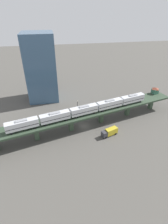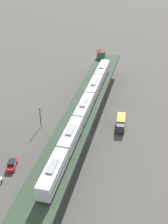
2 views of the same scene
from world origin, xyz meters
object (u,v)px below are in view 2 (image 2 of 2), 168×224
object	(u,v)px
street_car_red	(12,164)
delivery_truck	(121,123)
street_lamp	(40,115)
signal_hut	(101,53)
subway_train	(84,109)

from	to	relation	value
street_car_red	delivery_truck	size ratio (longest dim) A/B	0.63
street_car_red	street_lamp	size ratio (longest dim) A/B	0.68
signal_hut	street_lamp	distance (m)	41.91
signal_hut	delivery_truck	distance (m)	38.28
delivery_truck	street_lamp	size ratio (longest dim) A/B	1.09
delivery_truck	street_lamp	world-z (taller)	street_lamp
subway_train	signal_hut	world-z (taller)	subway_train
street_car_red	street_lamp	distance (m)	18.50
subway_train	signal_hut	xyz separation A→B (m)	(14.02, -40.93, -0.74)
signal_hut	street_car_red	xyz separation A→B (m)	(-4.10, 59.48, -7.90)
subway_train	signal_hut	size ratio (longest dim) A/B	15.71
subway_train	street_car_red	xyz separation A→B (m)	(9.92, 18.55, -8.65)
subway_train	delivery_truck	distance (m)	14.21
subway_train	street_car_red	distance (m)	22.75
subway_train	street_car_red	size ratio (longest dim) A/B	12.91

